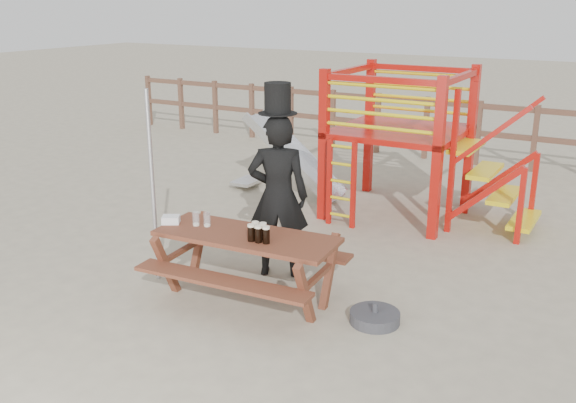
{
  "coord_description": "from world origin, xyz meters",
  "views": [
    {
      "loc": [
        3.26,
        -4.93,
        2.99
      ],
      "look_at": [
        -0.02,
        0.8,
        0.89
      ],
      "focal_mm": 40.0,
      "sensor_mm": 36.0,
      "label": 1
    }
  ],
  "objects": [
    {
      "name": "playground_fort",
      "position": [
        0.12,
        3.58,
        1.07
      ],
      "size": [
        4.71,
        1.84,
        2.1
      ],
      "color": "#B3130B",
      "rests_on": "ground"
    },
    {
      "name": "picnic_table",
      "position": [
        -0.11,
        0.11,
        0.45
      ],
      "size": [
        1.94,
        1.41,
        0.72
      ],
      "rotation": [
        0.0,
        0.0,
        0.07
      ],
      "color": "brown",
      "rests_on": "ground"
    },
    {
      "name": "metal_pole",
      "position": [
        -1.27,
        0.07,
        1.05
      ],
      "size": [
        0.05,
        0.05,
        2.11
      ],
      "primitive_type": "cylinder",
      "color": "#B2B2B7",
      "rests_on": "ground"
    },
    {
      "name": "parasol_base",
      "position": [
        1.23,
        0.3,
        0.06
      ],
      "size": [
        0.49,
        0.49,
        0.21
      ],
      "color": "#36363B",
      "rests_on": "ground"
    },
    {
      "name": "paper_bag",
      "position": [
        -0.99,
        0.0,
        0.76
      ],
      "size": [
        0.23,
        0.21,
        0.08
      ],
      "primitive_type": "cube",
      "rotation": [
        0.0,
        0.0,
        0.53
      ],
      "color": "white",
      "rests_on": "picnic_table"
    },
    {
      "name": "stout_pints",
      "position": [
        0.09,
        0.02,
        0.81
      ],
      "size": [
        0.24,
        0.17,
        0.17
      ],
      "color": "black",
      "rests_on": "picnic_table"
    },
    {
      "name": "man_with_hat",
      "position": [
        -0.17,
        0.84,
        0.97
      ],
      "size": [
        0.79,
        0.68,
        2.16
      ],
      "rotation": [
        0.0,
        0.0,
        3.57
      ],
      "color": "black",
      "rests_on": "ground"
    },
    {
      "name": "back_fence",
      "position": [
        0.0,
        7.0,
        0.74
      ],
      "size": [
        15.09,
        0.09,
        1.2
      ],
      "color": "brown",
      "rests_on": "ground"
    },
    {
      "name": "empty_glasses",
      "position": [
        -0.66,
        0.09,
        0.79
      ],
      "size": [
        0.19,
        0.11,
        0.15
      ],
      "color": "silver",
      "rests_on": "picnic_table"
    },
    {
      "name": "ground",
      "position": [
        0.0,
        0.0,
        0.0
      ],
      "size": [
        60.0,
        60.0,
        0.0
      ],
      "primitive_type": "plane",
      "color": "tan",
      "rests_on": "ground"
    }
  ]
}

